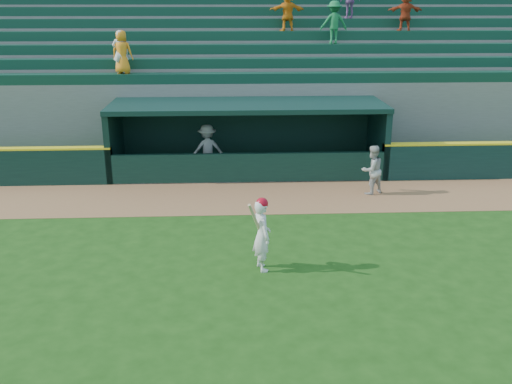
# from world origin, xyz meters

# --- Properties ---
(ground) EXTENTS (120.00, 120.00, 0.00)m
(ground) POSITION_xyz_m (0.00, 0.00, 0.00)
(ground) COLOR #1A4110
(ground) RESTS_ON ground
(warning_track) EXTENTS (40.00, 3.00, 0.01)m
(warning_track) POSITION_xyz_m (0.00, 4.90, 0.01)
(warning_track) COLOR #8F5E39
(warning_track) RESTS_ON ground
(dugout_player_front) EXTENTS (0.94, 0.86, 1.55)m
(dugout_player_front) POSITION_xyz_m (3.79, 5.13, 0.78)
(dugout_player_front) COLOR #ADADA7
(dugout_player_front) RESTS_ON ground
(dugout_player_inside) EXTENTS (1.23, 0.87, 1.73)m
(dugout_player_inside) POSITION_xyz_m (-1.41, 7.65, 0.86)
(dugout_player_inside) COLOR #9A9A95
(dugout_player_inside) RESTS_ON ground
(dugout) EXTENTS (9.40, 2.80, 2.46)m
(dugout) POSITION_xyz_m (0.00, 8.00, 1.36)
(dugout) COLOR slate
(dugout) RESTS_ON ground
(stands) EXTENTS (34.50, 6.25, 7.55)m
(stands) POSITION_xyz_m (0.00, 12.57, 2.40)
(stands) COLOR slate
(stands) RESTS_ON ground
(batter_at_plate) EXTENTS (0.61, 0.79, 1.73)m
(batter_at_plate) POSITION_xyz_m (0.05, -0.02, 0.86)
(batter_at_plate) COLOR silver
(batter_at_plate) RESTS_ON ground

